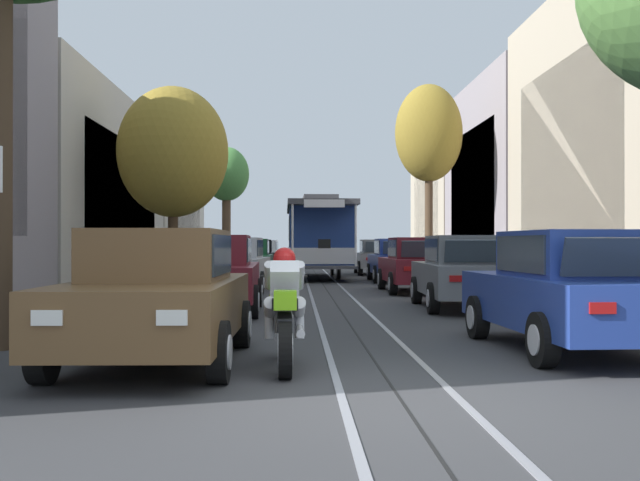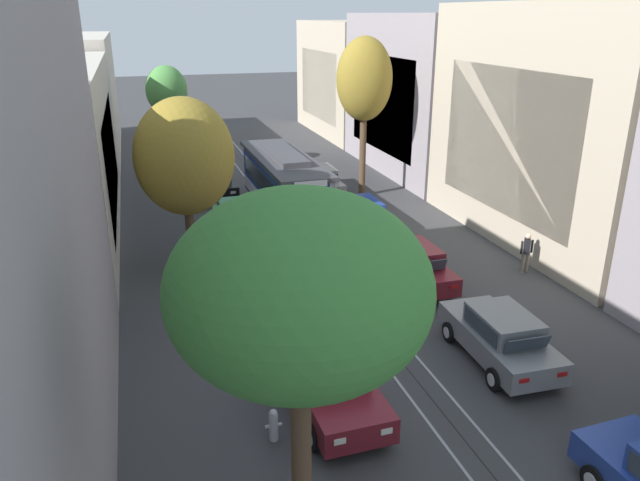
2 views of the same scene
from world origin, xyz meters
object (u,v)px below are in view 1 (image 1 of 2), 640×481
(parked_car_maroon_second_left, at_px, (212,273))
(parked_car_black_fifth_left, at_px, (255,256))
(parked_car_brown_near_left, at_px, (158,295))
(street_tree_kerb_left_mid, at_px, (226,177))
(parked_car_grey_fifth_right, at_px, (378,257))
(parked_car_grey_second_right, at_px, (465,272))
(street_tree_kerb_left_second, at_px, (173,152))
(parked_car_silver_mid_left, at_px, (234,264))
(parked_car_green_fourth_left, at_px, (248,259))
(parked_car_maroon_mid_right, at_px, (417,265))
(parked_car_blue_fourth_right, at_px, (397,260))
(pedestrian_on_left_pavement, at_px, (581,261))
(fire_hydrant, at_px, (120,295))
(parked_car_blue_near_right, at_px, (572,290))
(street_tree_kerb_right_second, at_px, (429,134))
(motorcycle_with_rider, at_px, (285,311))
(parked_car_white_sixth_left, at_px, (263,254))
(cable_car_trolley, at_px, (318,237))

(parked_car_maroon_second_left, height_order, parked_car_black_fifth_left, same)
(parked_car_brown_near_left, relative_size, street_tree_kerb_left_mid, 0.66)
(parked_car_maroon_second_left, relative_size, parked_car_grey_fifth_right, 1.00)
(parked_car_black_fifth_left, distance_m, street_tree_kerb_left_mid, 7.31)
(parked_car_grey_second_right, bearing_deg, parked_car_brown_near_left, -125.94)
(parked_car_grey_second_right, distance_m, street_tree_kerb_left_second, 12.92)
(parked_car_silver_mid_left, xyz_separation_m, parked_car_green_fourth_left, (0.01, 6.42, 0.00))
(parked_car_maroon_second_left, distance_m, street_tree_kerb_left_mid, 26.37)
(parked_car_maroon_mid_right, bearing_deg, parked_car_blue_fourth_right, 88.00)
(parked_car_silver_mid_left, distance_m, parked_car_grey_second_right, 8.30)
(parked_car_brown_near_left, bearing_deg, street_tree_kerb_left_second, 98.48)
(street_tree_kerb_left_second, relative_size, pedestrian_on_left_pavement, 4.18)
(parked_car_grey_fifth_right, relative_size, fire_hydrant, 5.21)
(parked_car_silver_mid_left, relative_size, parked_car_blue_near_right, 1.00)
(parked_car_green_fourth_left, distance_m, street_tree_kerb_left_mid, 13.38)
(parked_car_silver_mid_left, height_order, parked_car_blue_near_right, same)
(parked_car_brown_near_left, xyz_separation_m, street_tree_kerb_right_second, (7.54, 24.54, 5.44))
(parked_car_brown_near_left, height_order, parked_car_maroon_mid_right, same)
(parked_car_green_fourth_left, xyz_separation_m, parked_car_black_fifth_left, (-0.08, 6.87, 0.00))
(parked_car_maroon_second_left, bearing_deg, parked_car_silver_mid_left, 90.82)
(parked_car_blue_near_right, bearing_deg, parked_car_black_fifth_left, 101.95)
(street_tree_kerb_left_second, height_order, pedestrian_on_left_pavement, street_tree_kerb_left_second)
(parked_car_blue_fourth_right, distance_m, fire_hydrant, 14.97)
(street_tree_kerb_right_second, bearing_deg, fire_hydrant, -116.35)
(fire_hydrant, bearing_deg, street_tree_kerb_left_mid, 90.78)
(parked_car_grey_fifth_right, relative_size, motorcycle_with_rider, 2.20)
(parked_car_black_fifth_left, distance_m, motorcycle_with_rider, 27.33)
(parked_car_blue_near_right, distance_m, parked_car_grey_fifth_right, 24.65)
(parked_car_grey_second_right, relative_size, street_tree_kerb_left_mid, 0.66)
(motorcycle_with_rider, bearing_deg, parked_car_grey_fifth_right, 81.54)
(parked_car_white_sixth_left, xyz_separation_m, street_tree_kerb_left_second, (-2.37, -16.58, 3.70))
(parked_car_maroon_mid_right, relative_size, cable_car_trolley, 0.48)
(street_tree_kerb_left_mid, bearing_deg, parked_car_silver_mid_left, -84.14)
(parked_car_maroon_mid_right, relative_size, street_tree_kerb_right_second, 0.51)
(parked_car_black_fifth_left, distance_m, parked_car_white_sixth_left, 6.65)
(parked_car_grey_second_right, distance_m, parked_car_blue_fourth_right, 11.62)
(cable_car_trolley, bearing_deg, parked_car_brown_near_left, -96.53)
(parked_car_blue_near_right, relative_size, pedestrian_on_left_pavement, 2.74)
(parked_car_black_fifth_left, xyz_separation_m, pedestrian_on_left_pavement, (10.13, -14.16, 0.11))
(parked_car_blue_fourth_right, bearing_deg, pedestrian_on_left_pavement, -54.16)
(parked_car_blue_near_right, height_order, parked_car_grey_second_right, same)
(parked_car_silver_mid_left, distance_m, fire_hydrant, 7.95)
(parked_car_white_sixth_left, xyz_separation_m, parked_car_grey_second_right, (5.44, -26.18, 0.00))
(parked_car_maroon_second_left, height_order, parked_car_white_sixth_left, same)
(motorcycle_with_rider, height_order, pedestrian_on_left_pavement, pedestrian_on_left_pavement)
(parked_car_maroon_second_left, height_order, street_tree_kerb_right_second, street_tree_kerb_right_second)
(parked_car_brown_near_left, relative_size, parked_car_maroon_second_left, 1.00)
(parked_car_maroon_second_left, bearing_deg, parked_car_brown_near_left, -89.36)
(parked_car_brown_near_left, distance_m, parked_car_grey_second_right, 9.03)
(parked_car_maroon_mid_right, bearing_deg, cable_car_trolley, 105.01)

